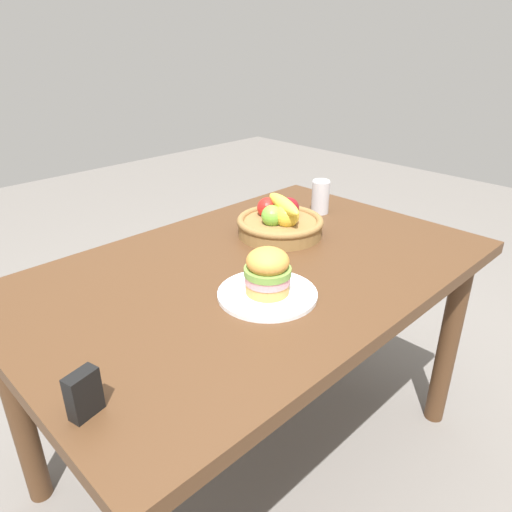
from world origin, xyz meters
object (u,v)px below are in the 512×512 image
Objects in this scene: sandwich at (268,271)px; fruit_basket at (280,222)px; plate at (267,294)px; napkin_holder at (84,394)px; soda_can at (320,197)px.

sandwich is 0.42m from fruit_basket.
fruit_basket reaches higher than plate.
fruit_basket is 3.22× the size of napkin_holder.
sandwich is at bearing -153.37° from soda_can.
napkin_holder is (-0.53, -0.06, -0.03)m from sandwich.
fruit_basket reaches higher than sandwich.
sandwich is 0.54m from napkin_holder.
plate is 2.89× the size of napkin_holder.
sandwich reaches higher than napkin_holder.
soda_can is 1.18m from napkin_holder.
napkin_holder is at bearing -159.52° from fruit_basket.
soda_can is at bearing 26.63° from sandwich.
sandwich is 1.36× the size of napkin_holder.
fruit_basket reaches higher than napkin_holder.
soda_can is at bearing 5.07° from napkin_holder.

